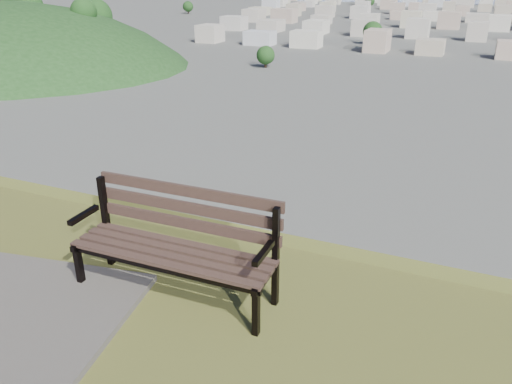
% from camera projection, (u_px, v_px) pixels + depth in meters
% --- Properties ---
extents(park_bench, '(1.99, 0.67, 1.03)m').
position_uv_depth(park_bench, '(177.00, 238.00, 4.74)').
color(park_bench, '#442F27').
rests_on(park_bench, hilltop_mesa).
extents(city_blocks, '(395.00, 361.00, 7.00)m').
position_uv_depth(city_blocks, '(481.00, 12.00, 342.58)').
color(city_blocks, beige).
rests_on(city_blocks, ground).
extents(city_trees, '(406.52, 387.20, 9.98)m').
position_uv_depth(city_trees, '(430.00, 16.00, 288.18)').
color(city_trees, '#2E2117').
rests_on(city_trees, ground).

